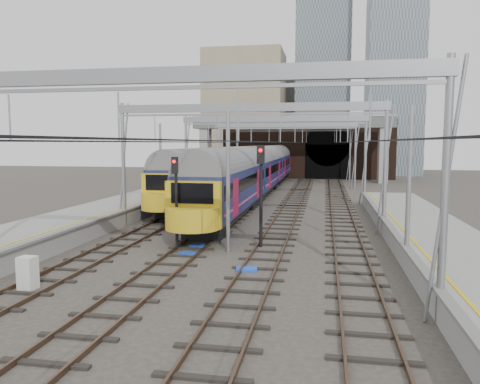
% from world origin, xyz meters
% --- Properties ---
extents(ground, '(160.00, 160.00, 0.00)m').
position_xyz_m(ground, '(0.00, 0.00, 0.00)').
color(ground, '#38332D').
rests_on(ground, ground).
extents(platform_left, '(4.32, 55.00, 1.12)m').
position_xyz_m(platform_left, '(-10.18, 2.50, 0.55)').
color(platform_left, gray).
rests_on(platform_left, ground).
extents(platform_right, '(4.32, 47.00, 1.12)m').
position_xyz_m(platform_right, '(10.18, -1.50, 0.55)').
color(platform_right, gray).
rests_on(platform_right, ground).
extents(tracks, '(14.40, 80.00, 0.22)m').
position_xyz_m(tracks, '(0.00, 15.00, 0.02)').
color(tracks, '#4C3828').
rests_on(tracks, ground).
extents(overhead_line, '(16.80, 80.00, 8.00)m').
position_xyz_m(overhead_line, '(0.00, 21.49, 6.57)').
color(overhead_line, gray).
rests_on(overhead_line, ground).
extents(retaining_wall, '(28.00, 2.75, 9.00)m').
position_xyz_m(retaining_wall, '(1.40, 51.93, 4.33)').
color(retaining_wall, black).
rests_on(retaining_wall, ground).
extents(overbridge, '(28.00, 3.00, 9.25)m').
position_xyz_m(overbridge, '(0.00, 46.00, 7.27)').
color(overbridge, gray).
rests_on(overbridge, ground).
extents(city_skyline, '(37.50, 27.50, 60.00)m').
position_xyz_m(city_skyline, '(2.73, 70.48, 17.09)').
color(city_skyline, tan).
rests_on(city_skyline, ground).
extents(train_main, '(3.03, 70.05, 5.14)m').
position_xyz_m(train_main, '(-2.00, 37.55, 2.63)').
color(train_main, black).
rests_on(train_main, ground).
extents(train_second, '(2.95, 51.21, 5.03)m').
position_xyz_m(train_second, '(-6.00, 34.63, 2.58)').
color(train_second, black).
rests_on(train_second, ground).
extents(signal_near_left, '(0.36, 0.46, 4.75)m').
position_xyz_m(signal_near_left, '(-2.75, 2.17, 3.01)').
color(signal_near_left, black).
rests_on(signal_near_left, ground).
extents(signal_near_centre, '(0.42, 0.48, 5.34)m').
position_xyz_m(signal_near_centre, '(1.46, 3.36, 3.33)').
color(signal_near_centre, black).
rests_on(signal_near_centre, ground).
extents(relay_cabinet, '(0.66, 0.57, 1.24)m').
position_xyz_m(relay_cabinet, '(-6.15, -5.22, 0.62)').
color(relay_cabinet, silver).
rests_on(relay_cabinet, ground).
extents(equip_cover_a, '(1.05, 0.88, 0.11)m').
position_xyz_m(equip_cover_a, '(-1.76, 1.02, 0.05)').
color(equip_cover_a, blue).
rests_on(equip_cover_a, ground).
extents(equip_cover_b, '(0.99, 0.84, 0.10)m').
position_xyz_m(equip_cover_b, '(-1.81, 2.71, 0.05)').
color(equip_cover_b, blue).
rests_on(equip_cover_b, ground).
extents(equip_cover_c, '(1.00, 0.79, 0.11)m').
position_xyz_m(equip_cover_c, '(1.47, -1.22, 0.05)').
color(equip_cover_c, blue).
rests_on(equip_cover_c, ground).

